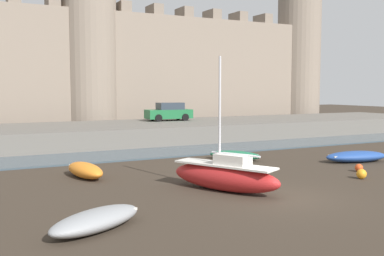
{
  "coord_description": "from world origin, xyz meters",
  "views": [
    {
      "loc": [
        -11.11,
        -14.12,
        4.33
      ],
      "look_at": [
        -1.7,
        4.54,
        2.5
      ],
      "focal_mm": 42.0,
      "sensor_mm": 36.0,
      "label": 1
    }
  ],
  "objects_px": {
    "rowboat_foreground_left": "(356,156)",
    "mooring_buoy_near_channel": "(361,174)",
    "rowboat_midflat_right": "(85,170)",
    "rowboat_foreground_right": "(96,220)",
    "car_quay_centre_west": "(169,112)",
    "sailboat_foreground_centre": "(225,175)",
    "mooring_buoy_mid_mud": "(359,168)",
    "rowboat_near_channel_left": "(235,155)"
  },
  "relations": [
    {
      "from": "sailboat_foreground_centre",
      "to": "rowboat_foreground_left",
      "type": "height_order",
      "value": "sailboat_foreground_centre"
    },
    {
      "from": "rowboat_foreground_right",
      "to": "mooring_buoy_mid_mud",
      "type": "height_order",
      "value": "rowboat_foreground_right"
    },
    {
      "from": "rowboat_foreground_right",
      "to": "mooring_buoy_mid_mud",
      "type": "bearing_deg",
      "value": 13.15
    },
    {
      "from": "rowboat_midflat_right",
      "to": "car_quay_centre_west",
      "type": "bearing_deg",
      "value": 53.64
    },
    {
      "from": "rowboat_foreground_left",
      "to": "sailboat_foreground_centre",
      "type": "bearing_deg",
      "value": -164.72
    },
    {
      "from": "sailboat_foreground_centre",
      "to": "mooring_buoy_near_channel",
      "type": "xyz_separation_m",
      "value": [
        7.18,
        -0.79,
        -0.43
      ]
    },
    {
      "from": "car_quay_centre_west",
      "to": "rowboat_foreground_left",
      "type": "bearing_deg",
      "value": -76.74
    },
    {
      "from": "car_quay_centre_west",
      "to": "mooring_buoy_mid_mud",
      "type": "bearing_deg",
      "value": -84.5
    },
    {
      "from": "sailboat_foreground_centre",
      "to": "rowboat_midflat_right",
      "type": "xyz_separation_m",
      "value": [
        -4.63,
        5.54,
        -0.29
      ]
    },
    {
      "from": "rowboat_near_channel_left",
      "to": "rowboat_midflat_right",
      "type": "bearing_deg",
      "value": -171.94
    },
    {
      "from": "sailboat_foreground_centre",
      "to": "rowboat_midflat_right",
      "type": "distance_m",
      "value": 7.22
    },
    {
      "from": "rowboat_foreground_left",
      "to": "car_quay_centre_west",
      "type": "distance_m",
      "value": 18.43
    },
    {
      "from": "car_quay_centre_west",
      "to": "rowboat_foreground_right",
      "type": "bearing_deg",
      "value": -118.6
    },
    {
      "from": "mooring_buoy_mid_mud",
      "to": "car_quay_centre_west",
      "type": "distance_m",
      "value": 20.36
    },
    {
      "from": "rowboat_midflat_right",
      "to": "rowboat_near_channel_left",
      "type": "bearing_deg",
      "value": 8.06
    },
    {
      "from": "mooring_buoy_near_channel",
      "to": "rowboat_midflat_right",
      "type": "bearing_deg",
      "value": 151.81
    },
    {
      "from": "rowboat_midflat_right",
      "to": "car_quay_centre_west",
      "type": "relative_size",
      "value": 0.8
    },
    {
      "from": "rowboat_foreground_right",
      "to": "car_quay_centre_west",
      "type": "height_order",
      "value": "car_quay_centre_west"
    },
    {
      "from": "rowboat_near_channel_left",
      "to": "mooring_buoy_mid_mud",
      "type": "xyz_separation_m",
      "value": [
        3.71,
        -6.24,
        -0.09
      ]
    },
    {
      "from": "rowboat_near_channel_left",
      "to": "rowboat_foreground_left",
      "type": "bearing_deg",
      "value": -33.28
    },
    {
      "from": "rowboat_near_channel_left",
      "to": "mooring_buoy_near_channel",
      "type": "height_order",
      "value": "rowboat_near_channel_left"
    },
    {
      "from": "rowboat_near_channel_left",
      "to": "mooring_buoy_near_channel",
      "type": "distance_m",
      "value": 8.02
    },
    {
      "from": "rowboat_midflat_right",
      "to": "mooring_buoy_mid_mud",
      "type": "xyz_separation_m",
      "value": [
        13.17,
        -4.91,
        -0.17
      ]
    },
    {
      "from": "rowboat_midflat_right",
      "to": "rowboat_foreground_right",
      "type": "bearing_deg",
      "value": -101.14
    },
    {
      "from": "rowboat_foreground_left",
      "to": "mooring_buoy_near_channel",
      "type": "relative_size",
      "value": 8.5
    },
    {
      "from": "rowboat_foreground_right",
      "to": "rowboat_foreground_left",
      "type": "height_order",
      "value": "rowboat_foreground_left"
    },
    {
      "from": "rowboat_foreground_left",
      "to": "rowboat_near_channel_left",
      "type": "bearing_deg",
      "value": 146.72
    },
    {
      "from": "rowboat_midflat_right",
      "to": "rowboat_foreground_left",
      "type": "height_order",
      "value": "rowboat_midflat_right"
    },
    {
      "from": "mooring_buoy_mid_mud",
      "to": "rowboat_near_channel_left",
      "type": "bearing_deg",
      "value": 120.75
    },
    {
      "from": "rowboat_near_channel_left",
      "to": "rowboat_foreground_right",
      "type": "relative_size",
      "value": 0.87
    },
    {
      "from": "rowboat_foreground_left",
      "to": "mooring_buoy_mid_mud",
      "type": "height_order",
      "value": "rowboat_foreground_left"
    },
    {
      "from": "mooring_buoy_near_channel",
      "to": "car_quay_centre_west",
      "type": "bearing_deg",
      "value": 91.53
    },
    {
      "from": "sailboat_foreground_centre",
      "to": "mooring_buoy_mid_mud",
      "type": "relative_size",
      "value": 13.71
    },
    {
      "from": "rowboat_near_channel_left",
      "to": "rowboat_midflat_right",
      "type": "height_order",
      "value": "rowboat_midflat_right"
    },
    {
      "from": "rowboat_near_channel_left",
      "to": "rowboat_foreground_right",
      "type": "height_order",
      "value": "rowboat_foreground_right"
    },
    {
      "from": "rowboat_foreground_left",
      "to": "mooring_buoy_near_channel",
      "type": "xyz_separation_m",
      "value": [
        -3.63,
        -3.74,
        -0.11
      ]
    },
    {
      "from": "sailboat_foreground_centre",
      "to": "rowboat_midflat_right",
      "type": "relative_size",
      "value": 1.7
    },
    {
      "from": "sailboat_foreground_centre",
      "to": "mooring_buoy_near_channel",
      "type": "distance_m",
      "value": 7.24
    },
    {
      "from": "rowboat_foreground_right",
      "to": "mooring_buoy_mid_mud",
      "type": "distance_m",
      "value": 15.22
    },
    {
      "from": "rowboat_midflat_right",
      "to": "mooring_buoy_mid_mud",
      "type": "height_order",
      "value": "rowboat_midflat_right"
    },
    {
      "from": "rowboat_near_channel_left",
      "to": "rowboat_midflat_right",
      "type": "distance_m",
      "value": 9.55
    },
    {
      "from": "sailboat_foreground_centre",
      "to": "mooring_buoy_mid_mud",
      "type": "height_order",
      "value": "sailboat_foreground_centre"
    }
  ]
}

